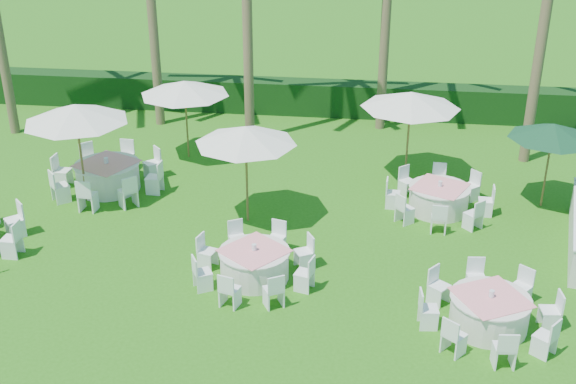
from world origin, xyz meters
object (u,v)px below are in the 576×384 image
(banquet_table_b, at_px, (255,263))
(umbrella_green, at_px, (553,131))
(banquet_table_d, at_px, (108,175))
(umbrella_a, at_px, (75,113))
(umbrella_c, at_px, (185,88))
(banquet_table_f, at_px, (439,198))
(umbrella_d, at_px, (411,100))
(banquet_table_c, at_px, (489,311))
(umbrella_b, at_px, (246,135))

(banquet_table_b, bearing_deg, umbrella_green, 33.03)
(banquet_table_d, xyz_separation_m, umbrella_a, (-0.37, -0.78, 2.13))
(banquet_table_d, distance_m, umbrella_c, 3.67)
(banquet_table_f, distance_m, umbrella_green, 3.43)
(umbrella_c, relative_size, umbrella_d, 0.97)
(banquet_table_c, distance_m, umbrella_d, 7.77)
(umbrella_b, xyz_separation_m, umbrella_green, (7.86, 1.90, -0.22))
(banquet_table_c, height_order, banquet_table_d, banquet_table_d)
(umbrella_d, distance_m, umbrella_green, 3.95)
(umbrella_a, xyz_separation_m, umbrella_c, (2.04, 3.47, -0.28))
(umbrella_c, xyz_separation_m, umbrella_green, (10.52, -2.21, -0.10))
(banquet_table_b, relative_size, umbrella_a, 1.00)
(umbrella_c, bearing_deg, umbrella_a, -120.41)
(banquet_table_c, xyz_separation_m, umbrella_b, (-5.72, 4.04, 2.03))
(umbrella_c, distance_m, umbrella_green, 10.75)
(banquet_table_f, distance_m, umbrella_a, 9.98)
(banquet_table_d, relative_size, banquet_table_f, 1.13)
(banquet_table_c, xyz_separation_m, banquet_table_f, (-0.70, 5.25, 0.00))
(banquet_table_f, distance_m, umbrella_b, 5.55)
(banquet_table_d, bearing_deg, umbrella_d, 12.45)
(umbrella_green, bearing_deg, banquet_table_b, -146.97)
(umbrella_b, bearing_deg, umbrella_green, 13.56)
(banquet_table_f, distance_m, umbrella_c, 8.42)
(banquet_table_c, bearing_deg, umbrella_c, 135.85)
(banquet_table_f, xyz_separation_m, umbrella_c, (-7.68, 2.89, 1.90))
(banquet_table_c, xyz_separation_m, umbrella_a, (-10.42, 4.67, 2.18))
(umbrella_b, bearing_deg, banquet_table_d, 161.95)
(umbrella_b, bearing_deg, umbrella_a, 172.35)
(banquet_table_f, height_order, umbrella_c, umbrella_c)
(banquet_table_b, xyz_separation_m, umbrella_green, (7.20, 4.68, 1.81))
(umbrella_a, bearing_deg, banquet_table_b, -32.48)
(banquet_table_b, bearing_deg, banquet_table_f, 42.54)
(banquet_table_c, bearing_deg, umbrella_green, 70.17)
(umbrella_green, bearing_deg, banquet_table_f, -166.52)
(umbrella_d, bearing_deg, banquet_table_d, -167.55)
(banquet_table_d, xyz_separation_m, umbrella_green, (12.19, 0.48, 1.75))
(umbrella_c, bearing_deg, banquet_table_b, -64.21)
(umbrella_a, bearing_deg, umbrella_green, 5.75)
(umbrella_a, relative_size, umbrella_green, 1.18)
(banquet_table_b, relative_size, umbrella_b, 1.07)
(umbrella_a, relative_size, umbrella_d, 0.98)
(umbrella_green, bearing_deg, umbrella_a, -174.25)
(banquet_table_f, height_order, umbrella_b, umbrella_b)
(banquet_table_b, distance_m, umbrella_d, 7.31)
(umbrella_d, bearing_deg, umbrella_c, 173.22)
(banquet_table_c, height_order, umbrella_c, umbrella_c)
(banquet_table_f, relative_size, umbrella_d, 1.00)
(banquet_table_d, relative_size, umbrella_b, 1.22)
(umbrella_a, height_order, umbrella_b, umbrella_a)
(banquet_table_b, xyz_separation_m, banquet_table_f, (4.36, 4.00, 0.00))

